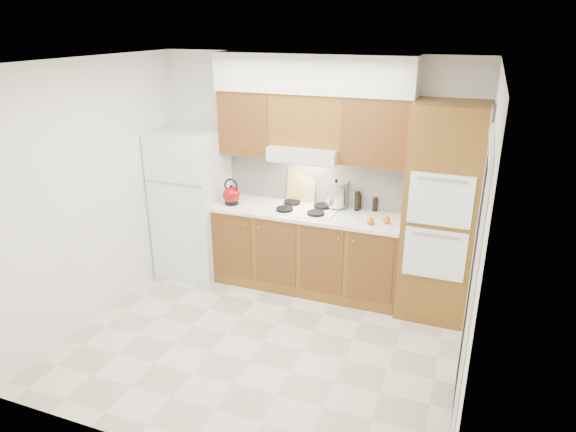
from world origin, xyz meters
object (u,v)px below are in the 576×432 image
object	(u,v)px
fridge	(192,204)
oven_cabinet	(441,214)
kettle	(231,195)
stock_pot	(336,194)

from	to	relation	value
fridge	oven_cabinet	bearing A→B (deg)	0.70
kettle	stock_pot	world-z (taller)	stock_pot
oven_cabinet	kettle	xyz separation A→B (m)	(-2.30, -0.08, -0.05)
kettle	stock_pot	xyz separation A→B (m)	(1.14, 0.31, 0.05)
fridge	oven_cabinet	size ratio (longest dim) A/B	0.78
kettle	fridge	bearing A→B (deg)	-162.33
oven_cabinet	fridge	bearing A→B (deg)	-179.30
oven_cabinet	kettle	size ratio (longest dim) A/B	10.99
fridge	stock_pot	distance (m)	1.73
oven_cabinet	stock_pot	size ratio (longest dim) A/B	8.27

